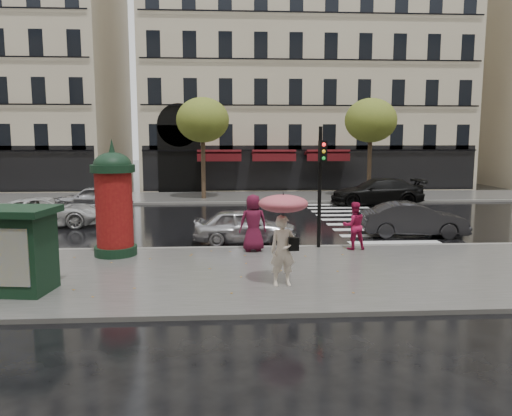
{
  "coord_description": "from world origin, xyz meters",
  "views": [
    {
      "loc": [
        -0.54,
        -14.69,
        4.01
      ],
      "look_at": [
        0.44,
        1.5,
        1.75
      ],
      "focal_mm": 35.0,
      "sensor_mm": 36.0,
      "label": 1
    }
  ],
  "objects": [
    {
      "name": "bldg_far_corner",
      "position": [
        6.0,
        30.0,
        11.31
      ],
      "size": [
        26.0,
        14.0,
        22.9
      ],
      "color": "#B7A88C",
      "rests_on": "ground"
    },
    {
      "name": "tree_far_left",
      "position": [
        -2.0,
        18.0,
        5.17
      ],
      "size": [
        3.4,
        3.4,
        6.64
      ],
      "color": "#38281C",
      "rests_on": "ground"
    },
    {
      "name": "newsstand",
      "position": [
        -5.81,
        -2.0,
        1.24
      ],
      "size": [
        2.0,
        1.76,
        2.18
      ],
      "color": "black",
      "rests_on": "near_sidewalk"
    },
    {
      "name": "far_sidewalk",
      "position": [
        0.0,
        19.0,
        0.06
      ],
      "size": [
        90.0,
        6.0,
        0.12
      ],
      "primitive_type": "cube",
      "color": "#474744",
      "rests_on": "ground"
    },
    {
      "name": "far_kerb",
      "position": [
        0.0,
        16.0,
        0.07
      ],
      "size": [
        90.0,
        0.25,
        0.14
      ],
      "primitive_type": "cube",
      "color": "slate",
      "rests_on": "ground"
    },
    {
      "name": "ground",
      "position": [
        0.0,
        0.0,
        0.0
      ],
      "size": [
        160.0,
        160.0,
        0.0
      ],
      "primitive_type": "plane",
      "color": "black",
      "rests_on": "ground"
    },
    {
      "name": "car_silver",
      "position": [
        0.19,
        4.2,
        0.67
      ],
      "size": [
        4.01,
        1.73,
        1.35
      ],
      "primitive_type": "imported",
      "rotation": [
        0.0,
        0.0,
        1.54
      ],
      "color": "#A9A8AD",
      "rests_on": "ground"
    },
    {
      "name": "car_darkgrey",
      "position": [
        7.2,
        5.19,
        0.7
      ],
      "size": [
        4.37,
        1.88,
        1.4
      ],
      "primitive_type": "imported",
      "rotation": [
        0.0,
        0.0,
        1.48
      ],
      "color": "black",
      "rests_on": "ground"
    },
    {
      "name": "tree_far_right",
      "position": [
        9.0,
        18.0,
        5.17
      ],
      "size": [
        3.4,
        3.4,
        6.64
      ],
      "color": "#38281C",
      "rests_on": "ground"
    },
    {
      "name": "car_white",
      "position": [
        -8.73,
        8.54,
        0.68
      ],
      "size": [
        5.03,
        2.62,
        1.35
      ],
      "primitive_type": "imported",
      "rotation": [
        0.0,
        0.0,
        1.65
      ],
      "color": "#BBBBBB",
      "rests_on": "ground"
    },
    {
      "name": "traffic_light",
      "position": [
        2.8,
        2.72,
        2.73
      ],
      "size": [
        0.3,
        0.42,
        4.31
      ],
      "color": "black",
      "rests_on": "near_sidewalk"
    },
    {
      "name": "car_black",
      "position": [
        8.64,
        15.0,
        0.81
      ],
      "size": [
        5.57,
        2.29,
        1.61
      ],
      "primitive_type": "imported",
      "rotation": [
        0.0,
        0.0,
        -1.58
      ],
      "color": "black",
      "rests_on": "ground"
    },
    {
      "name": "zebra_crossing",
      "position": [
        6.0,
        9.6,
        0.01
      ],
      "size": [
        3.6,
        11.75,
        0.01
      ],
      "primitive_type": "cube",
      "color": "silver",
      "rests_on": "ground"
    },
    {
      "name": "car_far_silver",
      "position": [
        -7.96,
        13.46,
        0.72
      ],
      "size": [
        4.36,
        2.13,
        1.43
      ],
      "primitive_type": "imported",
      "rotation": [
        0.0,
        0.0,
        -1.68
      ],
      "color": "#A7A6AB",
      "rests_on": "ground"
    },
    {
      "name": "woman_red",
      "position": [
        3.96,
        2.4,
        0.97
      ],
      "size": [
        0.87,
        0.71,
        1.69
      ],
      "primitive_type": "imported",
      "rotation": [
        0.0,
        0.0,
        3.23
      ],
      "color": "#A51440",
      "rests_on": "near_sidewalk"
    },
    {
      "name": "man_burgundy",
      "position": [
        0.4,
        2.35,
        1.11
      ],
      "size": [
        1.06,
        0.77,
        1.99
      ],
      "primitive_type": "imported",
      "rotation": [
        0.0,
        0.0,
        3.3
      ],
      "color": "#531027",
      "rests_on": "near_sidewalk"
    },
    {
      "name": "woman_umbrella",
      "position": [
        0.96,
        -1.81,
        1.78
      ],
      "size": [
        1.31,
        1.31,
        2.52
      ],
      "color": "beige",
      "rests_on": "near_sidewalk"
    },
    {
      "name": "morris_column",
      "position": [
        -4.27,
        2.03,
        1.99
      ],
      "size": [
        1.45,
        1.45,
        3.9
      ],
      "color": "black",
      "rests_on": "near_sidewalk"
    },
    {
      "name": "near_kerb",
      "position": [
        0.0,
        3.0,
        0.07
      ],
      "size": [
        90.0,
        0.25,
        0.14
      ],
      "primitive_type": "cube",
      "color": "slate",
      "rests_on": "ground"
    },
    {
      "name": "near_sidewalk",
      "position": [
        0.0,
        -0.5,
        0.06
      ],
      "size": [
        90.0,
        7.0,
        0.12
      ],
      "primitive_type": "cube",
      "color": "#474744",
      "rests_on": "ground"
    }
  ]
}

